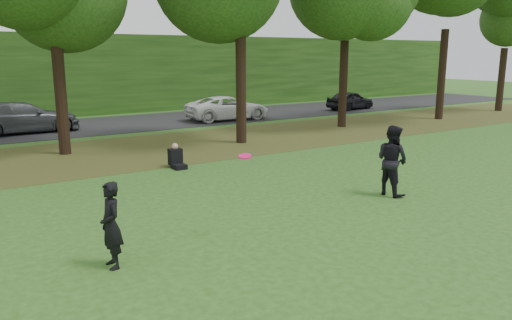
% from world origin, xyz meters
% --- Properties ---
extents(ground, '(120.00, 120.00, 0.00)m').
position_xyz_m(ground, '(0.00, 0.00, 0.00)').
color(ground, '#284E18').
rests_on(ground, ground).
extents(leaf_litter, '(60.00, 7.00, 0.01)m').
position_xyz_m(leaf_litter, '(0.00, 13.00, 0.01)').
color(leaf_litter, '#4D401B').
rests_on(leaf_litter, ground).
extents(street, '(70.00, 7.00, 0.02)m').
position_xyz_m(street, '(0.00, 21.00, 0.01)').
color(street, black).
rests_on(street, ground).
extents(far_hedge, '(70.00, 3.00, 5.00)m').
position_xyz_m(far_hedge, '(0.00, 27.00, 2.50)').
color(far_hedge, '#1A3F12').
rests_on(far_hedge, ground).
extents(player_left, '(0.38, 0.58, 1.59)m').
position_xyz_m(player_left, '(-4.74, 2.59, 0.79)').
color(player_left, black).
rests_on(player_left, ground).
extents(player_right, '(0.76, 0.96, 1.92)m').
position_xyz_m(player_right, '(3.14, 3.11, 0.96)').
color(player_right, black).
rests_on(player_right, ground).
extents(parked_cars, '(36.94, 3.63, 1.51)m').
position_xyz_m(parked_cars, '(-0.56, 19.79, 0.72)').
color(parked_cars, black).
rests_on(parked_cars, street).
extents(frisbee, '(0.35, 0.34, 0.10)m').
position_xyz_m(frisbee, '(-1.94, 2.52, 1.75)').
color(frisbee, '#F7146C').
rests_on(frisbee, ground).
extents(seated_person, '(0.42, 0.74, 0.83)m').
position_xyz_m(seated_person, '(-0.39, 9.39, 0.31)').
color(seated_person, black).
rests_on(seated_person, ground).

